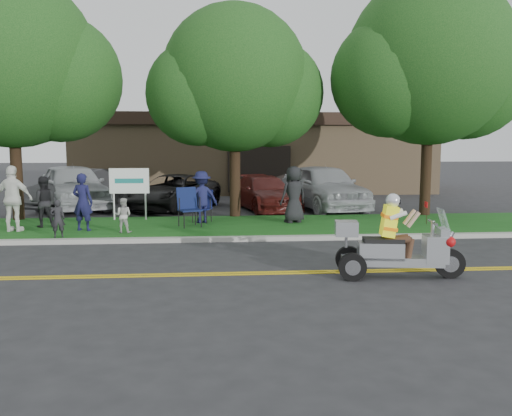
{
  "coord_description": "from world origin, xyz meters",
  "views": [
    {
      "loc": [
        -0.31,
        -10.89,
        2.57
      ],
      "look_at": [
        0.77,
        2.0,
        1.0
      ],
      "focal_mm": 38.0,
      "sensor_mm": 36.0,
      "label": 1
    }
  ],
  "objects": [
    {
      "name": "spectator_adult_left",
      "position": [
        -3.88,
        4.48,
        0.91
      ],
      "size": [
        0.67,
        0.53,
        1.62
      ],
      "primitive_type": "imported",
      "rotation": [
        0.0,
        0.0,
        2.86
      ],
      "color": "#16173E",
      "rests_on": "grass_verge"
    },
    {
      "name": "lawn_chair_b",
      "position": [
        -0.98,
        5.05,
        0.75
      ],
      "size": [
        0.79,
        0.8,
        1.14
      ],
      "rotation": [
        0.0,
        0.0,
        0.38
      ],
      "color": "black",
      "rests_on": "grass_verge"
    },
    {
      "name": "tree_right",
      "position": [
        7.06,
        7.03,
        5.03
      ],
      "size": [
        6.86,
        5.6,
        8.07
      ],
      "color": "#332114",
      "rests_on": "ground"
    },
    {
      "name": "spectator_chair_b",
      "position": [
        2.23,
        5.54,
        0.98
      ],
      "size": [
        1.0,
        0.84,
        1.74
      ],
      "primitive_type": "imported",
      "rotation": [
        0.0,
        0.0,
        3.53
      ],
      "color": "black",
      "rests_on": "grass_verge"
    },
    {
      "name": "spectator_adult_right",
      "position": [
        -5.76,
        4.5,
        1.02
      ],
      "size": [
        1.13,
        0.61,
        1.83
      ],
      "primitive_type": "imported",
      "rotation": [
        0.0,
        0.0,
        2.98
      ],
      "color": "white",
      "rests_on": "grass_verge"
    },
    {
      "name": "child_left",
      "position": [
        -4.28,
        3.4,
        0.6
      ],
      "size": [
        0.42,
        0.33,
        1.0
      ],
      "primitive_type": "imported",
      "rotation": [
        0.0,
        0.0,
        3.43
      ],
      "color": "black",
      "rests_on": "grass_verge"
    },
    {
      "name": "centerline_far",
      "position": [
        0.0,
        -0.42,
        0.01
      ],
      "size": [
        60.0,
        0.1,
        0.01
      ],
      "primitive_type": "cube",
      "color": "gold",
      "rests_on": "ground"
    },
    {
      "name": "parked_car_far_left",
      "position": [
        -5.6,
        10.39,
        0.89
      ],
      "size": [
        4.09,
        5.6,
        1.77
      ],
      "primitive_type": "imported",
      "rotation": [
        0.0,
        0.0,
        0.44
      ],
      "color": "#B1B5B9",
      "rests_on": "ground"
    },
    {
      "name": "spectator_adult_mid",
      "position": [
        -5.19,
        5.25,
        0.85
      ],
      "size": [
        0.82,
        0.69,
        1.48
      ],
      "primitive_type": "imported",
      "rotation": [
        0.0,
        0.0,
        3.34
      ],
      "color": "black",
      "rests_on": "grass_verge"
    },
    {
      "name": "parked_car_right",
      "position": [
        1.74,
        9.63,
        0.64
      ],
      "size": [
        2.83,
        4.74,
        1.29
      ],
      "primitive_type": "imported",
      "rotation": [
        0.0,
        0.0,
        0.25
      ],
      "color": "#531713",
      "rests_on": "ground"
    },
    {
      "name": "commercial_building",
      "position": [
        2.0,
        18.98,
        2.01
      ],
      "size": [
        18.0,
        8.2,
        4.0
      ],
      "color": "#9E7F5B",
      "rests_on": "ground"
    },
    {
      "name": "parked_car_left",
      "position": [
        -5.5,
        10.64,
        0.77
      ],
      "size": [
        3.11,
        4.92,
        1.53
      ],
      "primitive_type": "imported",
      "rotation": [
        0.0,
        0.0,
        -0.35
      ],
      "color": "#2A2B2D",
      "rests_on": "ground"
    },
    {
      "name": "child_right",
      "position": [
        -2.71,
        4.04,
        0.58
      ],
      "size": [
        0.53,
        0.45,
        0.96
      ],
      "primitive_type": "imported",
      "rotation": [
        0.0,
        0.0,
        2.93
      ],
      "color": "#BABAB3",
      "rests_on": "grass_verge"
    },
    {
      "name": "parked_car_far_right",
      "position": [
        4.0,
        9.46,
        0.88
      ],
      "size": [
        3.07,
        5.47,
        1.76
      ],
      "primitive_type": "imported",
      "rotation": [
        0.0,
        0.0,
        0.2
      ],
      "color": "#A8A9AF",
      "rests_on": "ground"
    },
    {
      "name": "lawn_chair_a",
      "position": [
        -0.55,
        5.89,
        0.66
      ],
      "size": [
        0.68,
        0.69,
        0.99
      ],
      "rotation": [
        0.0,
        0.0,
        -0.36
      ],
      "color": "black",
      "rests_on": "grass_verge"
    },
    {
      "name": "centerline_near",
      "position": [
        0.0,
        -0.58,
        0.01
      ],
      "size": [
        60.0,
        0.1,
        0.01
      ],
      "primitive_type": "cube",
      "color": "gold",
      "rests_on": "ground"
    },
    {
      "name": "tree_left",
      "position": [
        -6.44,
        7.03,
        4.85
      ],
      "size": [
        6.62,
        5.4,
        7.78
      ],
      "color": "#332114",
      "rests_on": "ground"
    },
    {
      "name": "tree_mid",
      "position": [
        0.55,
        7.23,
        4.43
      ],
      "size": [
        5.88,
        4.8,
        7.05
      ],
      "color": "#332114",
      "rests_on": "ground"
    },
    {
      "name": "business_sign",
      "position": [
        -2.9,
        6.6,
        1.26
      ],
      "size": [
        1.25,
        0.06,
        1.75
      ],
      "color": "silver",
      "rests_on": "ground"
    },
    {
      "name": "curb",
      "position": [
        0.0,
        3.05,
        0.06
      ],
      "size": [
        60.0,
        0.25,
        0.12
      ],
      "primitive_type": "cube",
      "color": "#A8A89E",
      "rests_on": "ground"
    },
    {
      "name": "trike_scooter",
      "position": [
        3.15,
        -1.0,
        0.56
      ],
      "size": [
        2.47,
        0.94,
        1.61
      ],
      "rotation": [
        0.0,
        0.0,
        -0.15
      ],
      "color": "black",
      "rests_on": "ground"
    },
    {
      "name": "grass_verge",
      "position": [
        0.0,
        5.2,
        0.06
      ],
      "size": [
        60.0,
        4.0,
        0.1
      ],
      "primitive_type": "cube",
      "color": "#174E14",
      "rests_on": "ground"
    },
    {
      "name": "ground",
      "position": [
        0.0,
        0.0,
        0.0
      ],
      "size": [
        120.0,
        120.0,
        0.0
      ],
      "primitive_type": "plane",
      "color": "#28282B",
      "rests_on": "ground"
    },
    {
      "name": "spectator_chair_a",
      "position": [
        -0.59,
        5.71,
        0.9
      ],
      "size": [
        1.17,
        0.91,
        1.59
      ],
      "primitive_type": "imported",
      "rotation": [
        0.0,
        0.0,
        3.49
      ],
      "color": "#181B44",
      "rests_on": "grass_verge"
    },
    {
      "name": "parked_car_mid",
      "position": [
        -1.75,
        10.04,
        0.67
      ],
      "size": [
        3.96,
        5.29,
        1.34
      ],
      "primitive_type": "imported",
      "rotation": [
        0.0,
        0.0,
        -0.41
      ],
      "color": "black",
      "rests_on": "ground"
    }
  ]
}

